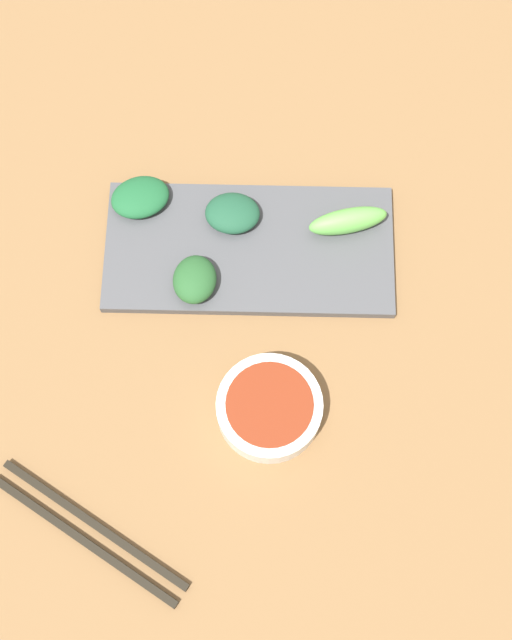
% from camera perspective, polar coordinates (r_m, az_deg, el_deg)
% --- Properties ---
extents(tabletop, '(2.10, 2.10, 0.02)m').
position_cam_1_polar(tabletop, '(0.96, 0.22, 0.36)').
color(tabletop, brown).
rests_on(tabletop, ground).
extents(sauce_bowl, '(0.11, 0.11, 0.04)m').
position_cam_1_polar(sauce_bowl, '(0.90, 0.69, -5.88)').
color(sauce_bowl, silver).
rests_on(sauce_bowl, tabletop).
extents(serving_plate, '(0.16, 0.33, 0.01)m').
position_cam_1_polar(serving_plate, '(0.97, -0.64, 4.77)').
color(serving_plate, '#48494C').
rests_on(serving_plate, tabletop).
extents(broccoli_leafy_0, '(0.06, 0.05, 0.03)m').
position_cam_1_polar(broccoli_leafy_0, '(0.94, -4.30, 2.71)').
color(broccoli_leafy_0, '#255529').
rests_on(broccoli_leafy_0, serving_plate).
extents(broccoli_leafy_1, '(0.05, 0.06, 0.02)m').
position_cam_1_polar(broccoli_leafy_1, '(0.97, -1.77, 7.13)').
color(broccoli_leafy_1, '#1E4D33').
rests_on(broccoli_leafy_1, serving_plate).
extents(broccoli_leafy_2, '(0.07, 0.08, 0.02)m').
position_cam_1_polar(broccoli_leafy_2, '(0.99, -7.92, 8.11)').
color(broccoli_leafy_2, '#1C592F').
rests_on(broccoli_leafy_2, serving_plate).
extents(broccoli_stalk_3, '(0.05, 0.09, 0.03)m').
position_cam_1_polar(broccoli_stalk_3, '(0.97, 5.96, 6.60)').
color(broccoli_stalk_3, '#64BA4D').
rests_on(broccoli_stalk_3, serving_plate).
extents(chopsticks, '(0.14, 0.21, 0.01)m').
position_cam_1_polar(chopsticks, '(0.91, -11.27, -13.73)').
color(chopsticks, black).
rests_on(chopsticks, tabletop).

